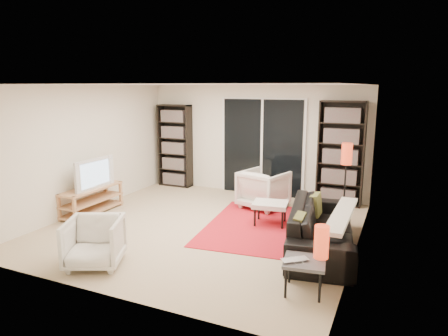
{
  "coord_description": "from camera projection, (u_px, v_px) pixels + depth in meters",
  "views": [
    {
      "loc": [
        2.99,
        -5.8,
        2.38
      ],
      "look_at": [
        0.25,
        0.3,
        1.0
      ],
      "focal_mm": 32.0,
      "sensor_mm": 36.0,
      "label": 1
    }
  ],
  "objects": [
    {
      "name": "bookshelf_left",
      "position": [
        175.0,
        146.0,
        9.54
      ],
      "size": [
        0.8,
        0.3,
        1.95
      ],
      "color": "black",
      "rests_on": "ground"
    },
    {
      "name": "floor",
      "position": [
        204.0,
        227.0,
        6.87
      ],
      "size": [
        5.0,
        5.0,
        0.0
      ],
      "primitive_type": "plane",
      "color": "tan",
      "rests_on": "ground"
    },
    {
      "name": "tv_stand",
      "position": [
        92.0,
        199.0,
        7.58
      ],
      "size": [
        0.43,
        1.33,
        0.5
      ],
      "color": "tan",
      "rests_on": "floor"
    },
    {
      "name": "wall_left",
      "position": [
        87.0,
        149.0,
        7.63
      ],
      "size": [
        0.02,
        5.0,
        2.4
      ],
      "primitive_type": "cube",
      "color": "silver",
      "rests_on": "ground"
    },
    {
      "name": "tv",
      "position": [
        91.0,
        173.0,
        7.47
      ],
      "size": [
        0.15,
        0.98,
        0.56
      ],
      "primitive_type": "imported",
      "rotation": [
        0.0,
        0.0,
        1.55
      ],
      "color": "black",
      "rests_on": "tv_stand"
    },
    {
      "name": "wall_right",
      "position": [
        361.0,
        171.0,
        5.62
      ],
      "size": [
        0.02,
        5.0,
        2.4
      ],
      "primitive_type": "cube",
      "color": "silver",
      "rests_on": "ground"
    },
    {
      "name": "sliding_door",
      "position": [
        262.0,
        148.0,
        8.77
      ],
      "size": [
        1.92,
        0.08,
        2.16
      ],
      "color": "white",
      "rests_on": "ground"
    },
    {
      "name": "bookshelf_right",
      "position": [
        341.0,
        154.0,
        7.97
      ],
      "size": [
        0.9,
        0.3,
        2.1
      ],
      "color": "black",
      "rests_on": "ground"
    },
    {
      "name": "ottoman",
      "position": [
        270.0,
        205.0,
        6.92
      ],
      "size": [
        0.66,
        0.57,
        0.4
      ],
      "color": "silver",
      "rests_on": "floor"
    },
    {
      "name": "ceiling",
      "position": [
        202.0,
        85.0,
        6.38
      ],
      "size": [
        5.0,
        5.0,
        0.02
      ],
      "primitive_type": "cube",
      "color": "white",
      "rests_on": "wall_back"
    },
    {
      "name": "armchair_front",
      "position": [
        94.0,
        242.0,
        5.33
      ],
      "size": [
        0.94,
        0.95,
        0.66
      ],
      "primitive_type": "imported",
      "rotation": [
        0.0,
        0.0,
        0.44
      ],
      "color": "silver",
      "rests_on": "floor"
    },
    {
      "name": "wall_front",
      "position": [
        99.0,
        195.0,
        4.39
      ],
      "size": [
        5.0,
        0.02,
        2.4
      ],
      "primitive_type": "cube",
      "color": "silver",
      "rests_on": "ground"
    },
    {
      "name": "side_table",
      "position": [
        304.0,
        264.0,
        4.63
      ],
      "size": [
        0.54,
        0.54,
        0.4
      ],
      "color": "#48484C",
      "rests_on": "floor"
    },
    {
      "name": "wall_back",
      "position": [
        254.0,
        140.0,
        8.86
      ],
      "size": [
        5.0,
        0.02,
        2.4
      ],
      "primitive_type": "cube",
      "color": "silver",
      "rests_on": "ground"
    },
    {
      "name": "table_lamp",
      "position": [
        321.0,
        242.0,
        4.65
      ],
      "size": [
        0.17,
        0.17,
        0.39
      ],
      "primitive_type": "cylinder",
      "color": "red",
      "rests_on": "side_table"
    },
    {
      "name": "floor_lamp",
      "position": [
        346.0,
        162.0,
        7.03
      ],
      "size": [
        0.21,
        0.21,
        1.4
      ],
      "color": "black",
      "rests_on": "floor"
    },
    {
      "name": "laptop",
      "position": [
        297.0,
        262.0,
        4.55
      ],
      "size": [
        0.37,
        0.36,
        0.03
      ],
      "primitive_type": "imported",
      "rotation": [
        0.0,
        0.0,
        0.7
      ],
      "color": "silver",
      "rests_on": "side_table"
    },
    {
      "name": "rug",
      "position": [
        263.0,
        226.0,
        6.88
      ],
      "size": [
        2.12,
        2.7,
        0.01
      ],
      "primitive_type": "cube",
      "rotation": [
        0.0,
        0.0,
        0.11
      ],
      "color": "red",
      "rests_on": "floor"
    },
    {
      "name": "armchair_back",
      "position": [
        264.0,
        189.0,
        7.88
      ],
      "size": [
        1.0,
        1.02,
        0.76
      ],
      "primitive_type": "imported",
      "rotation": [
        0.0,
        0.0,
        2.88
      ],
      "color": "silver",
      "rests_on": "floor"
    },
    {
      "name": "sofa",
      "position": [
        322.0,
        227.0,
        5.9
      ],
      "size": [
        1.24,
        2.39,
        0.66
      ],
      "primitive_type": "imported",
      "rotation": [
        0.0,
        0.0,
        1.73
      ],
      "color": "black",
      "rests_on": "floor"
    }
  ]
}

